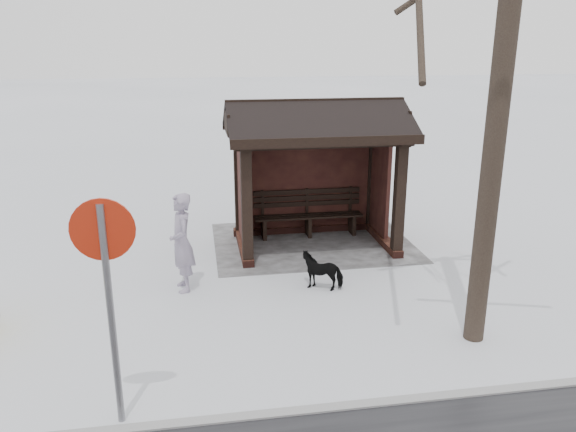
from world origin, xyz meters
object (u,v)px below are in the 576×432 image
object	(u,v)px
dog	(323,270)
road_sign	(106,269)
pedestrian	(182,243)
bus_shelter	(314,144)

from	to	relation	value
dog	road_sign	bearing A→B (deg)	-21.60
pedestrian	dog	distance (m)	2.49
bus_shelter	dog	bearing A→B (deg)	82.52
bus_shelter	dog	distance (m)	2.92
dog	bus_shelter	bearing A→B (deg)	-165.11
dog	pedestrian	bearing A→B (deg)	-74.70
bus_shelter	dog	world-z (taller)	bus_shelter
bus_shelter	road_sign	bearing A→B (deg)	58.15
pedestrian	road_sign	distance (m)	3.70
pedestrian	road_sign	size ratio (longest dim) A/B	0.66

